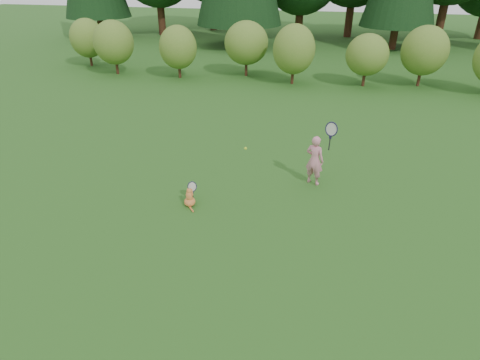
% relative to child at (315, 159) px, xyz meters
% --- Properties ---
extents(ground, '(100.00, 100.00, 0.00)m').
position_rel_child_xyz_m(ground, '(-1.80, -2.37, -0.70)').
color(ground, '#1E4F16').
rests_on(ground, ground).
extents(shrub_row, '(28.00, 3.00, 2.80)m').
position_rel_child_xyz_m(shrub_row, '(-1.80, 10.63, 0.70)').
color(shrub_row, '#4B7524').
rests_on(shrub_row, ground).
extents(child, '(0.78, 0.49, 1.99)m').
position_rel_child_xyz_m(child, '(0.00, 0.00, 0.00)').
color(child, pink).
rests_on(child, ground).
extents(cat, '(0.41, 0.65, 0.63)m').
position_rel_child_xyz_m(cat, '(-2.77, -1.81, -0.46)').
color(cat, '#C35E25').
rests_on(cat, ground).
extents(tennis_ball, '(0.07, 0.07, 0.07)m').
position_rel_child_xyz_m(tennis_ball, '(-1.61, -0.96, 0.54)').
color(tennis_ball, '#BBCE18').
rests_on(tennis_ball, ground).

